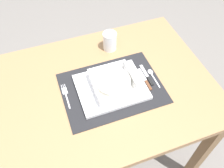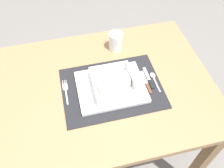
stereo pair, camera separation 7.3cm
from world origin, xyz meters
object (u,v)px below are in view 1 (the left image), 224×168
Objects in this scene: dining_table at (107,99)px; fork at (66,94)px; spoon at (151,74)px; bread_knife at (146,81)px; porridge_bowl at (113,83)px; drinking_glass at (110,42)px; butter_knife at (147,76)px.

dining_table is 7.08× the size of fork.
spoon is 0.86× the size of bread_knife.
porridge_bowl reaches higher than fork.
butter_knife is at bearing -68.13° from drinking_glass.
porridge_bowl is at bearing -171.21° from spoon.
porridge_bowl reaches higher than spoon.
porridge_bowl is at bearing 175.38° from bread_knife.
spoon is 0.27m from drinking_glass.
bread_knife is at bearing -9.22° from fork.
porridge_bowl is 0.18m from butter_knife.
fork is 0.40m from spoon.
fork is 1.05× the size of butter_knife.
bread_knife is (0.15, -0.01, -0.04)m from porridge_bowl.
butter_knife is at bearing -163.52° from spoon.
drinking_glass reaches higher than spoon.
spoon is 1.20× the size of drinking_glass.
porridge_bowl is 0.20m from spoon.
spoon is at bearing 5.09° from porridge_bowl.
butter_knife is (0.20, -0.02, 0.12)m from dining_table.
spoon reaches higher than bread_knife.
dining_table is at bearing -179.33° from spoon.
fork is at bearing 171.08° from butter_knife.
porridge_bowl is 1.88× the size of drinking_glass.
bread_knife is 1.40× the size of drinking_glass.
fork is at bearing 176.26° from dining_table.
spoon reaches higher than dining_table.
bread_knife is at bearing -12.24° from dining_table.
spoon reaches higher than fork.
spoon is (0.40, -0.02, 0.00)m from fork.
fork is 0.36m from drinking_glass.
butter_knife reaches higher than fork.
fork is at bearing -142.89° from drinking_glass.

